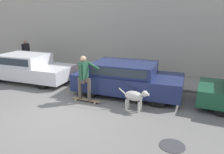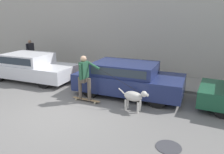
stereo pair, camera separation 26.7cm
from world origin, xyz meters
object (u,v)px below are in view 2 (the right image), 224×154
Objects in this scene: parked_car_0 at (31,67)px; pedestrian_with_bag at (30,52)px; skateboarder at (84,76)px; parked_car_1 at (128,79)px; fire_hydrant at (84,73)px; dog at (134,97)px.

pedestrian_with_bag is (-1.82, 1.89, 0.32)m from parked_car_0.
parked_car_1 is at bearing 49.45° from skateboarder.
skateboarder is at bearing -20.67° from parked_car_0.
skateboarder reaches higher than pedestrian_with_bag.
parked_car_0 is 5.40× the size of fire_hydrant.
fire_hydrant is (4.24, -1.04, -0.52)m from pedestrian_with_bag.
parked_car_1 is 1.53× the size of skateboarder.
fire_hydrant reaches higher than dog.
pedestrian_with_bag is (-5.58, 3.18, -0.02)m from skateboarder.
skateboarder is at bearing -175.76° from dog.
pedestrian_with_bag is at bearing 166.26° from fire_hydrant.
skateboarder is (3.76, -1.29, 0.34)m from parked_car_0.
parked_car_1 is (4.92, -0.00, 0.02)m from parked_car_0.
parked_car_1 is at bearing 123.56° from dog.
parked_car_0 is at bearing 172.33° from dog.
pedestrian_with_bag is at bearing 162.27° from dog.
parked_car_1 is at bearing -18.80° from fire_hydrant.
parked_car_0 is at bearing -160.57° from fire_hydrant.
dog is at bearing -63.99° from parked_car_1.
pedestrian_with_bag is at bearing 151.79° from skateboarder.
pedestrian_with_bag is at bearing 132.22° from parked_car_0.
parked_car_1 reaches higher than dog.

